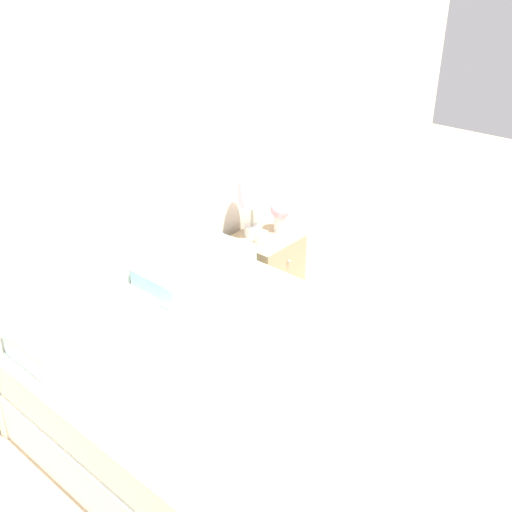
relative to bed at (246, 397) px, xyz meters
name	(u,v)px	position (x,y,z in m)	size (l,w,h in m)	color
ground_plane	(127,360)	(0.00, 0.99, -0.29)	(12.00, 12.00, 0.00)	#CCB28E
wall_back	(92,156)	(0.00, 1.06, 1.01)	(8.00, 0.06, 2.60)	silver
bed	(246,397)	(0.00, 0.00, 0.00)	(1.64, 2.16, 1.30)	white
nightstand	(265,270)	(1.07, 0.77, -0.03)	(0.41, 0.41, 0.51)	tan
table_lamp	(252,197)	(1.03, 0.86, 0.51)	(0.18, 0.18, 0.40)	white
flower_vase	(281,212)	(1.21, 0.76, 0.36)	(0.14, 0.14, 0.23)	white
alarm_clock	(261,237)	(1.00, 0.75, 0.26)	(0.09, 0.05, 0.07)	white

